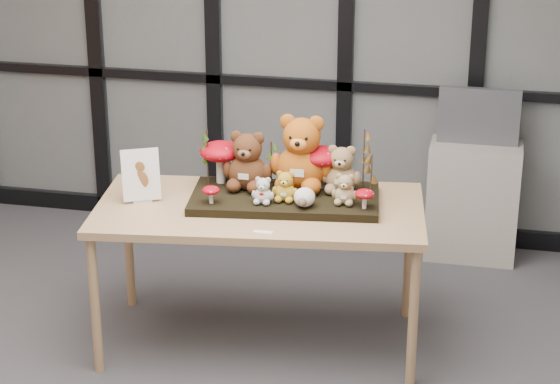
% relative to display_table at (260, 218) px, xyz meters
% --- Properties ---
extents(room_shell, '(5.00, 5.00, 5.00)m').
position_rel_display_table_xyz_m(room_shell, '(-0.27, -0.83, 0.94)').
color(room_shell, beige).
rests_on(room_shell, floor).
extents(glass_partition, '(4.90, 0.06, 2.78)m').
position_rel_display_table_xyz_m(glass_partition, '(-0.27, 1.64, 0.67)').
color(glass_partition, '#2D383F').
rests_on(glass_partition, floor).
extents(display_table, '(1.82, 1.08, 0.81)m').
position_rel_display_table_xyz_m(display_table, '(0.00, 0.00, 0.00)').
color(display_table, '#A87F5B').
rests_on(display_table, floor).
extents(diorama_tray, '(1.05, 0.62, 0.04)m').
position_rel_display_table_xyz_m(diorama_tray, '(0.12, 0.08, 0.09)').
color(diorama_tray, black).
rests_on(diorama_tray, display_table).
extents(bear_pooh_yellow, '(0.38, 0.35, 0.45)m').
position_rel_display_table_xyz_m(bear_pooh_yellow, '(0.18, 0.21, 0.33)').
color(bear_pooh_yellow, '#B05313').
rests_on(bear_pooh_yellow, diorama_tray).
extents(bear_brown_medium, '(0.30, 0.28, 0.35)m').
position_rel_display_table_xyz_m(bear_brown_medium, '(-0.10, 0.15, 0.28)').
color(bear_brown_medium, '#4F2A15').
rests_on(bear_brown_medium, diorama_tray).
extents(bear_tan_back, '(0.24, 0.22, 0.28)m').
position_rel_display_table_xyz_m(bear_tan_back, '(0.40, 0.21, 0.25)').
color(bear_tan_back, '#927148').
rests_on(bear_tan_back, diorama_tray).
extents(bear_small_yellow, '(0.15, 0.14, 0.18)m').
position_rel_display_table_xyz_m(bear_small_yellow, '(0.14, 0.01, 0.20)').
color(bear_small_yellow, '#BD9022').
rests_on(bear_small_yellow, diorama_tray).
extents(bear_white_bow, '(0.13, 0.12, 0.16)m').
position_rel_display_table_xyz_m(bear_white_bow, '(0.03, -0.05, 0.19)').
color(bear_white_bow, silver).
rests_on(bear_white_bow, diorama_tray).
extents(bear_beige_small, '(0.15, 0.14, 0.18)m').
position_rel_display_table_xyz_m(bear_beige_small, '(0.45, 0.03, 0.20)').
color(bear_beige_small, tan).
rests_on(bear_beige_small, diorama_tray).
extents(plush_cream_hedgehog, '(0.09, 0.09, 0.11)m').
position_rel_display_table_xyz_m(plush_cream_hedgehog, '(0.25, -0.05, 0.16)').
color(plush_cream_hedgehog, white).
rests_on(plush_cream_hedgehog, diorama_tray).
extents(mushroom_back_left, '(0.23, 0.23, 0.25)m').
position_rel_display_table_xyz_m(mushroom_back_left, '(-0.26, 0.20, 0.24)').
color(mushroom_back_left, '#9B0510').
rests_on(mushroom_back_left, diorama_tray).
extents(mushroom_back_right, '(0.23, 0.23, 0.25)m').
position_rel_display_table_xyz_m(mushroom_back_right, '(0.28, 0.24, 0.23)').
color(mushroom_back_right, '#9B0510').
rests_on(mushroom_back_right, diorama_tray).
extents(mushroom_front_left, '(0.09, 0.09, 0.10)m').
position_rel_display_table_xyz_m(mushroom_front_left, '(-0.23, -0.12, 0.16)').
color(mushroom_front_left, '#9B0510').
rests_on(mushroom_front_left, diorama_tray).
extents(mushroom_front_right, '(0.10, 0.10, 0.11)m').
position_rel_display_table_xyz_m(mushroom_front_right, '(0.56, -0.01, 0.16)').
color(mushroom_front_right, '#9B0510').
rests_on(mushroom_front_right, diorama_tray).
extents(sprig_green_far_left, '(0.05, 0.05, 0.31)m').
position_rel_display_table_xyz_m(sprig_green_far_left, '(-0.32, 0.15, 0.26)').
color(sprig_green_far_left, '#1B380C').
rests_on(sprig_green_far_left, diorama_tray).
extents(sprig_green_mid_left, '(0.05, 0.05, 0.24)m').
position_rel_display_table_xyz_m(sprig_green_mid_left, '(-0.18, 0.23, 0.23)').
color(sprig_green_mid_left, '#1B380C').
rests_on(sprig_green_mid_left, diorama_tray).
extents(sprig_dry_far_right, '(0.05, 0.05, 0.34)m').
position_rel_display_table_xyz_m(sprig_dry_far_right, '(0.51, 0.24, 0.28)').
color(sprig_dry_far_right, brown).
rests_on(sprig_dry_far_right, diorama_tray).
extents(sprig_dry_mid_right, '(0.05, 0.05, 0.24)m').
position_rel_display_table_xyz_m(sprig_dry_mid_right, '(0.57, 0.12, 0.23)').
color(sprig_dry_mid_right, brown).
rests_on(sprig_dry_mid_right, diorama_tray).
extents(sprig_green_centre, '(0.05, 0.05, 0.23)m').
position_rel_display_table_xyz_m(sprig_green_centre, '(0.00, 0.26, 0.22)').
color(sprig_green_centre, '#1B380C').
rests_on(sprig_green_centre, diorama_tray).
extents(sign_holder, '(0.21, 0.15, 0.29)m').
position_rel_display_table_xyz_m(sign_holder, '(-0.63, -0.06, 0.20)').
color(sign_holder, silver).
rests_on(sign_holder, display_table).
extents(label_card, '(0.10, 0.03, 0.00)m').
position_rel_display_table_xyz_m(label_card, '(0.10, -0.33, 0.07)').
color(label_card, white).
rests_on(label_card, display_table).
extents(cabinet, '(0.58, 0.34, 0.77)m').
position_rel_display_table_xyz_m(cabinet, '(1.07, 1.43, -0.36)').
color(cabinet, '#A69E94').
rests_on(cabinet, floor).
extents(monitor, '(0.51, 0.05, 0.36)m').
position_rel_display_table_xyz_m(monitor, '(1.07, 1.45, 0.21)').
color(monitor, '#505258').
rests_on(monitor, cabinet).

